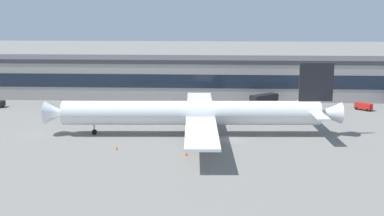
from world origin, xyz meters
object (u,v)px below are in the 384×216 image
Objects in this scene: traffic_cone_0 at (116,148)px; fuel_truck at (264,100)px; traffic_cone_1 at (186,153)px; follow_me_car at (363,106)px; airliner at (195,113)px.

fuel_truck is at bearing 54.27° from traffic_cone_0.
traffic_cone_0 is 13.89m from traffic_cone_1.
follow_me_car is at bearing 35.36° from traffic_cone_0.
follow_me_car is 6.18× the size of traffic_cone_1.
fuel_truck is 12.75× the size of traffic_cone_0.
follow_me_car is at bearing -7.94° from fuel_truck.
airliner is 51.80m from follow_me_car.
airliner is at bearing -118.58° from fuel_truck.
traffic_cone_1 is at bearing -12.78° from traffic_cone_0.
airliner reaches higher than traffic_cone_1.
traffic_cone_1 is at bearing -111.22° from fuel_truck.
airliner is at bearing 86.21° from traffic_cone_1.
traffic_cone_1 is (-18.48, -47.60, -1.52)m from fuel_truck.
fuel_truck is (17.45, 32.04, -2.85)m from airliner.
airliner is at bearing 40.59° from traffic_cone_0.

